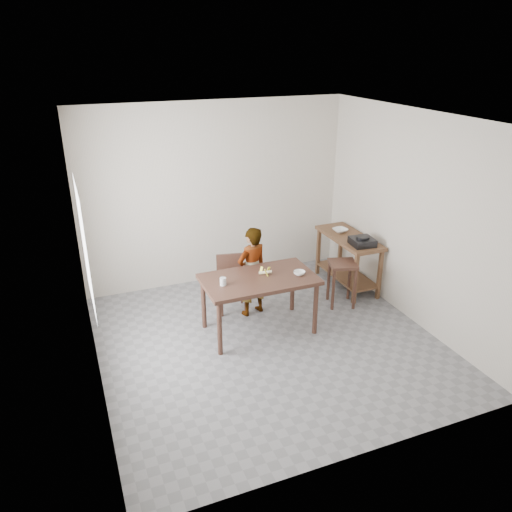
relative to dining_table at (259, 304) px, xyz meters
name	(u,v)px	position (x,y,z in m)	size (l,w,h in m)	color
floor	(268,343)	(0.00, -0.30, -0.40)	(4.00, 4.00, 0.04)	slate
ceiling	(271,116)	(0.00, -0.30, 2.35)	(4.00, 4.00, 0.04)	white
wall_back	(215,194)	(0.00, 1.72, 0.98)	(4.00, 0.04, 2.70)	beige
wall_front	(370,328)	(0.00, -2.32, 0.98)	(4.00, 0.04, 2.70)	beige
wall_left	(83,268)	(-2.02, -0.30, 0.98)	(0.04, 4.00, 2.70)	beige
wall_right	(415,219)	(2.02, -0.30, 0.98)	(0.04, 4.00, 2.70)	beige
window_pane	(85,247)	(-1.97, -0.10, 1.12)	(0.02, 1.10, 1.30)	white
dining_table	(259,304)	(0.00, 0.00, 0.00)	(1.40, 0.80, 0.75)	#41271D
prep_counter	(347,261)	(1.72, 0.70, 0.03)	(0.50, 1.20, 0.80)	brown
child	(252,272)	(0.08, 0.45, 0.25)	(0.45, 0.30, 1.24)	white
dining_chair	(232,285)	(-0.14, 0.63, 0.01)	(0.37, 0.37, 0.77)	#41271D
stool	(341,284)	(1.33, 0.22, -0.05)	(0.36, 0.36, 0.64)	#41271D
glass_tumbler	(223,281)	(-0.48, -0.03, 0.42)	(0.08, 0.08, 0.10)	silver
small_bowl	(299,273)	(0.50, -0.11, 0.40)	(0.15, 0.15, 0.05)	white
banana	(265,272)	(0.11, 0.06, 0.41)	(0.18, 0.13, 0.06)	#E1C34A
serving_bowl	(340,230)	(1.69, 0.91, 0.45)	(0.21, 0.21, 0.05)	white
gas_burner	(362,242)	(1.70, 0.34, 0.48)	(0.31, 0.31, 0.10)	black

